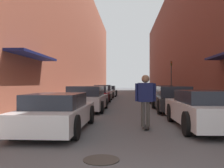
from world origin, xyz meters
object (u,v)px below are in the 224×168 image
Objects in this scene: parked_car_right_2 at (159,94)px; traffic_light at (171,75)px; parked_car_left_0 at (58,112)px; parked_car_right_1 at (173,99)px; parked_car_right_3 at (152,92)px; parked_car_left_4 at (109,91)px; parked_car_right_0 at (204,109)px; parked_car_right_4 at (147,91)px; parked_car_left_1 at (87,99)px; manhole_cover at (101,160)px; skateboarder at (145,96)px; parked_car_left_2 at (97,95)px; parked_car_left_3 at (103,92)px.

traffic_light reaches higher than parked_car_right_2.
parked_car_right_1 is (4.63, 5.86, 0.07)m from parked_car_left_0.
traffic_light reaches higher than parked_car_right_3.
parked_car_right_0 is at bearing -77.27° from parked_car_left_4.
parked_car_right_4 is at bearing 92.01° from parked_car_right_3.
parked_car_right_4 is at bearing 74.92° from parked_car_left_1.
traffic_light is at bearing 76.52° from manhole_cover.
parked_car_left_0 is at bearing -170.95° from skateboarder.
parked_car_left_0 is 3.47m from manhole_cover.
parked_car_right_0 reaches higher than parked_car_left_0.
parked_car_right_4 is 6.24m from traffic_light.
parked_car_right_0 is at bearing 6.69° from skateboarder.
traffic_light reaches higher than parked_car_left_1.
parked_car_left_0 is 1.09× the size of parked_car_right_3.
traffic_light reaches higher than parked_car_left_2.
parked_car_right_4 is (-0.17, 4.84, 0.00)m from parked_car_right_3.
parked_car_left_0 is 2.52× the size of skateboarder.
skateboarder reaches higher than parked_car_left_4.
parked_car_left_4 is at bearing 102.73° from parked_car_right_0.
parked_car_left_3 is at bearing 114.86° from parked_car_right_1.
parked_car_left_4 is 0.94× the size of parked_car_right_0.
traffic_light is at bearing 9.54° from parked_car_left_3.
parked_car_left_3 reaches higher than parked_car_left_4.
parked_car_right_0 reaches higher than manhole_cover.
parked_car_right_2 is 11.83m from skateboarder.
parked_car_left_0 is at bearing -89.75° from parked_car_left_1.
skateboarder reaches higher than manhole_cover.
parked_car_right_3 is at bearing 56.03° from parked_car_left_2.
parked_car_right_4 is (4.71, 12.09, -0.03)m from parked_car_left_2.
parked_car_left_1 reaches higher than parked_car_right_0.
manhole_cover is 20.87m from traffic_light.
manhole_cover is (-3.02, -15.08, -0.64)m from parked_car_right_2.
skateboarder reaches higher than parked_car_left_1.
parked_car_left_1 is at bearing -89.03° from parked_car_left_2.
parked_car_right_2 is 15.39m from manhole_cover.
parked_car_right_3 is at bearing -37.49° from parked_car_left_4.
parked_car_left_0 is 2.86m from skateboarder.
parked_car_left_3 is at bearing -170.46° from traffic_light.
parked_car_right_4 is (4.71, 6.80, -0.04)m from parked_car_left_3.
parked_car_right_3 is (4.77, 18.03, 0.03)m from parked_car_left_0.
parked_car_left_1 is 10.38m from parked_car_left_3.
parked_car_right_2 is (4.71, 12.10, 0.08)m from parked_car_left_0.
skateboarder is 3.75m from manhole_cover.
traffic_light is at bearing 70.36° from parked_car_right_2.
parked_car_right_1 is 1.28× the size of traffic_light.
parked_car_left_2 is 6.83m from parked_car_right_1.
parked_car_left_0 is at bearing 119.55° from manhole_cover.
parked_car_right_3 is 0.96× the size of parked_car_right_4.
parked_car_right_1 reaches higher than parked_car_left_2.
parked_car_right_2 reaches higher than parked_car_right_3.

